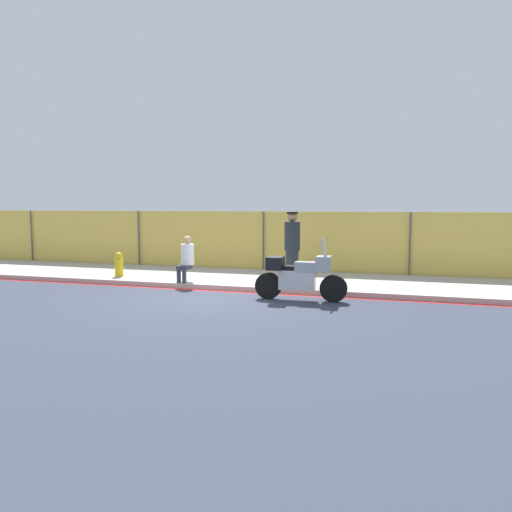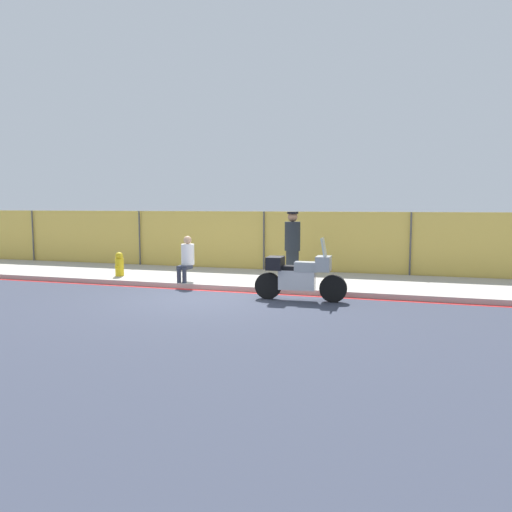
% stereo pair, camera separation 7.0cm
% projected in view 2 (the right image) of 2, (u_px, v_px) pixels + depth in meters
% --- Properties ---
extents(ground_plane, '(120.00, 120.00, 0.00)m').
position_uv_depth(ground_plane, '(212.00, 298.00, 11.85)').
color(ground_plane, '#333847').
extents(sidewalk, '(33.36, 3.44, 0.13)m').
position_uv_depth(sidewalk, '(247.00, 279.00, 14.43)').
color(sidewalk, '#ADA89E').
rests_on(sidewalk, ground_plane).
extents(curb_paint_stripe, '(33.36, 0.18, 0.01)m').
position_uv_depth(curb_paint_stripe, '(225.00, 291.00, 12.71)').
color(curb_paint_stripe, red).
rests_on(curb_paint_stripe, ground_plane).
extents(storefront_fence, '(31.69, 0.17, 1.99)m').
position_uv_depth(storefront_fence, '(265.00, 242.00, 16.05)').
color(storefront_fence, gold).
rests_on(storefront_fence, ground_plane).
extents(motorcycle, '(2.14, 0.54, 1.46)m').
position_uv_depth(motorcycle, '(299.00, 275.00, 11.47)').
color(motorcycle, black).
rests_on(motorcycle, ground_plane).
extents(officer_standing, '(0.43, 0.43, 1.88)m').
position_uv_depth(officer_standing, '(292.00, 245.00, 13.87)').
color(officer_standing, '#1E2328').
rests_on(officer_standing, sidewalk).
extents(person_seated_on_curb, '(0.36, 0.63, 1.23)m').
position_uv_depth(person_seated_on_curb, '(187.00, 256.00, 13.52)').
color(person_seated_on_curb, '#2D3342').
rests_on(person_seated_on_curb, sidewalk).
extents(fire_hydrant, '(0.24, 0.31, 0.70)m').
position_uv_depth(fire_hydrant, '(119.00, 264.00, 14.53)').
color(fire_hydrant, gold).
rests_on(fire_hydrant, sidewalk).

